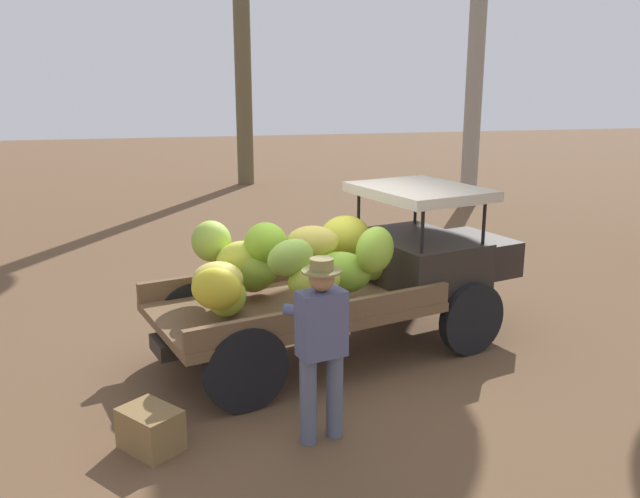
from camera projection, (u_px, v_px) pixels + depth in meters
ground_plane at (332, 352)px, 7.75m from camera, size 60.00×60.00×0.00m
truck at (347, 271)px, 7.63m from camera, size 4.66×2.70×1.86m
farmer at (321, 339)px, 5.67m from camera, size 0.53×0.49×1.66m
wooden_crate at (151, 429)px, 5.70m from camera, size 0.60×0.63×0.37m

